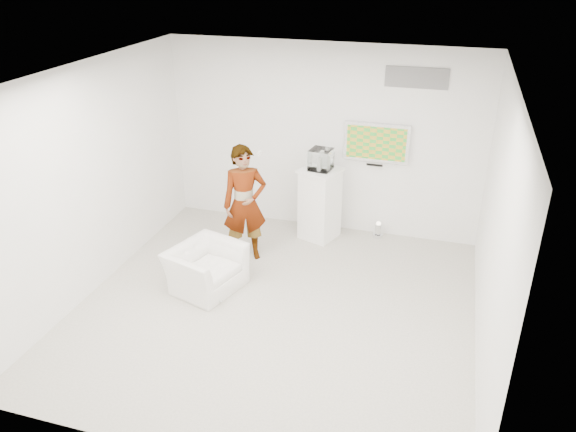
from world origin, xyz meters
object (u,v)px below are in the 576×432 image
Objects in this scene: person at (245,204)px; pedestal at (320,204)px; tv at (377,142)px; floor_uplight at (378,230)px; armchair at (206,268)px.

person reaches higher than pedestal.
floor_uplight is at bearing -37.98° from tv.
pedestal is 1.05m from floor_uplight.
tv is 3.20m from armchair.
tv is 1.29m from pedestal.
tv is at bearing 10.06° from person.
pedestal is (0.90, 0.95, -0.30)m from person.
tv is at bearing 24.86° from pedestal.
person reaches higher than floor_uplight.
tv reaches higher than armchair.
person is at bearing -142.02° from tv.
armchair is 2.97m from floor_uplight.
armchair is at bearing -120.52° from pedestal.
tv is at bearing 142.02° from floor_uplight.
person is 2.30m from floor_uplight.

